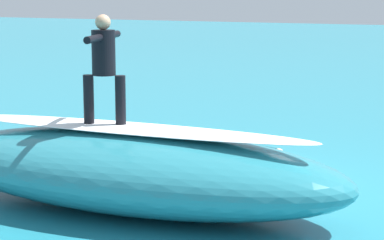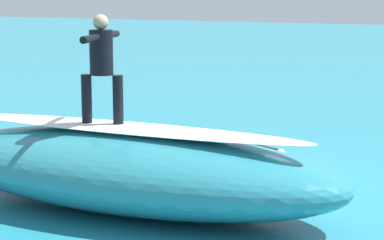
{
  "view_description": "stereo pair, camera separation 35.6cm",
  "coord_description": "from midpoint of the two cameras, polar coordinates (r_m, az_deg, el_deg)",
  "views": [
    {
      "loc": [
        -4.92,
        12.07,
        3.42
      ],
      "look_at": [
        0.66,
        0.36,
        1.12
      ],
      "focal_mm": 69.69,
      "sensor_mm": 36.0,
      "label": 1
    },
    {
      "loc": [
        -5.24,
        11.92,
        3.42
      ],
      "look_at": [
        0.66,
        0.36,
        1.12
      ],
      "focal_mm": 69.69,
      "sensor_mm": 36.0,
      "label": 2
    }
  ],
  "objects": [
    {
      "name": "surfboard_riding",
      "position": [
        11.8,
        -5.98,
        -0.46
      ],
      "size": [
        2.01,
        1.01,
        0.07
      ],
      "primitive_type": "ellipsoid",
      "rotation": [
        0.0,
        0.0,
        0.27
      ],
      "color": "#E0563D",
      "rests_on": "wave_crest"
    },
    {
      "name": "foam_patch_mid",
      "position": [
        15.76,
        -3.09,
        -2.28
      ],
      "size": [
        0.87,
        1.01,
        0.13
      ],
      "primitive_type": "ellipsoid",
      "rotation": [
        0.0,
        0.0,
        1.96
      ],
      "color": "white",
      "rests_on": "ground_plane"
    },
    {
      "name": "foam_patch_near",
      "position": [
        13.36,
        10.72,
        -4.72
      ],
      "size": [
        1.02,
        1.05,
        0.11
      ],
      "primitive_type": "ellipsoid",
      "rotation": [
        0.0,
        0.0,
        1.09
      ],
      "color": "white",
      "rests_on": "ground_plane"
    },
    {
      "name": "surfboard_paddling",
      "position": [
        14.87,
        6.13,
        -3.15
      ],
      "size": [
        2.48,
        1.42,
        0.08
      ],
      "primitive_type": "ellipsoid",
      "rotation": [
        0.0,
        0.0,
        2.74
      ],
      "color": "silver",
      "rests_on": "ground_plane"
    },
    {
      "name": "ground_plane",
      "position": [
        13.47,
        3.98,
        -4.7
      ],
      "size": [
        120.0,
        120.0,
        0.0
      ],
      "primitive_type": "plane",
      "color": "teal"
    },
    {
      "name": "wave_foam_lip",
      "position": [
        11.57,
        -3.99,
        -0.62
      ],
      "size": [
        6.04,
        1.13,
        0.08
      ],
      "primitive_type": "ellipsoid",
      "rotation": [
        0.0,
        0.0,
        0.03
      ],
      "color": "white",
      "rests_on": "wave_crest"
    },
    {
      "name": "wave_crest",
      "position": [
        11.71,
        -3.95,
        -3.81
      ],
      "size": [
        7.16,
        2.9,
        1.24
      ],
      "primitive_type": "ellipsoid",
      "rotation": [
        0.0,
        0.0,
        0.03
      ],
      "color": "teal",
      "rests_on": "ground_plane"
    },
    {
      "name": "surfer_paddling",
      "position": [
        14.91,
        5.81,
        -2.46
      ],
      "size": [
        1.53,
        0.8,
        0.29
      ],
      "rotation": [
        0.0,
        0.0,
        2.74
      ],
      "color": "black",
      "rests_on": "surfboard_paddling"
    },
    {
      "name": "surfer_riding",
      "position": [
        11.66,
        -6.08,
        4.54
      ],
      "size": [
        0.66,
        1.59,
        1.71
      ],
      "rotation": [
        0.0,
        0.0,
        0.27
      ],
      "color": "black",
      "rests_on": "surfboard_riding"
    }
  ]
}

